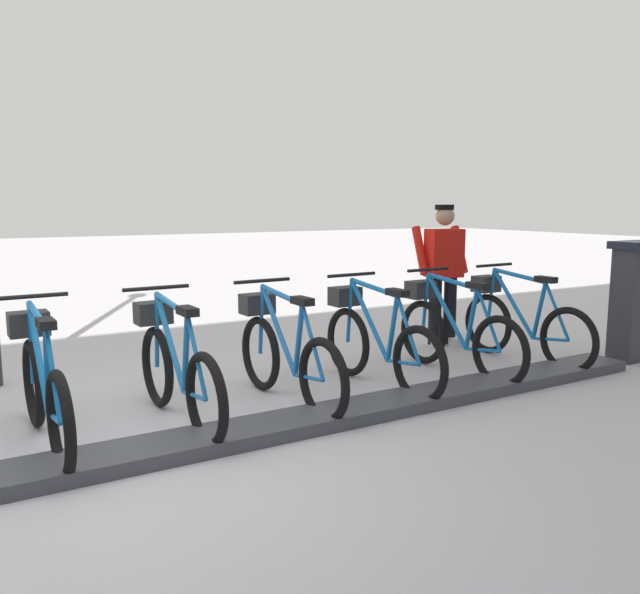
% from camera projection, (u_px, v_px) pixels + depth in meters
% --- Properties ---
extents(ground_plane, '(60.00, 60.00, 0.00)m').
position_uv_depth(ground_plane, '(95.00, 470.00, 3.99)').
color(ground_plane, silver).
extents(dock_rail_base, '(0.44, 10.19, 0.10)m').
position_uv_depth(dock_rail_base, '(94.00, 463.00, 3.98)').
color(dock_rail_base, '#47474C').
rests_on(dock_rail_base, ground).
extents(payment_kiosk, '(0.36, 0.52, 1.28)m').
position_uv_depth(payment_kiosk, '(633.00, 299.00, 6.72)').
color(payment_kiosk, '#38383D').
rests_on(payment_kiosk, ground).
extents(bike_docked_0, '(1.72, 0.54, 1.02)m').
position_uv_depth(bike_docked_0, '(520.00, 322.00, 6.71)').
color(bike_docked_0, black).
rests_on(bike_docked_0, ground).
extents(bike_docked_1, '(1.72, 0.54, 1.02)m').
position_uv_depth(bike_docked_1, '(454.00, 330.00, 6.24)').
color(bike_docked_1, black).
rests_on(bike_docked_1, ground).
extents(bike_docked_2, '(1.72, 0.54, 1.02)m').
position_uv_depth(bike_docked_2, '(376.00, 341.00, 5.77)').
color(bike_docked_2, black).
rests_on(bike_docked_2, ground).
extents(bike_docked_3, '(1.72, 0.54, 1.02)m').
position_uv_depth(bike_docked_3, '(285.00, 353.00, 5.30)').
color(bike_docked_3, black).
rests_on(bike_docked_3, ground).
extents(bike_docked_4, '(1.72, 0.54, 1.02)m').
position_uv_depth(bike_docked_4, '(175.00, 367.00, 4.83)').
color(bike_docked_4, black).
rests_on(bike_docked_4, ground).
extents(bike_docked_5, '(1.72, 0.54, 1.02)m').
position_uv_depth(bike_docked_5, '(43.00, 385.00, 4.36)').
color(bike_docked_5, black).
rests_on(bike_docked_5, ground).
extents(worker_near_rack, '(0.55, 0.68, 1.66)m').
position_uv_depth(worker_near_rack, '(443.00, 269.00, 7.40)').
color(worker_near_rack, white).
rests_on(worker_near_rack, ground).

